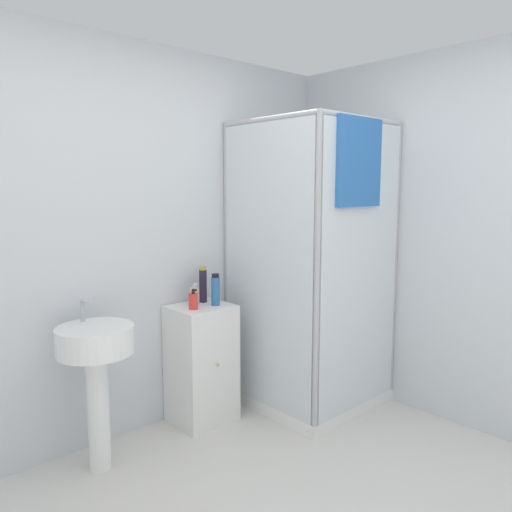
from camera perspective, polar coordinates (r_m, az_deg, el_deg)
The scene contains 8 objects.
wall_back at distance 3.26m, azimuth -14.65°, elevation 1.49°, with size 6.40×0.06×2.50m, color silver.
shower_enclosure at distance 3.67m, azimuth 6.44°, elevation -8.33°, with size 0.90×0.93×2.05m.
vanity_cabinet at distance 3.50m, azimuth -6.24°, elevation -12.11°, with size 0.40×0.37×0.81m.
sink at distance 2.97m, azimuth -17.82°, elevation -11.22°, with size 0.42×0.42×0.97m.
soap_dispenser at distance 3.29m, azimuth -7.18°, elevation -5.12°, with size 0.06×0.06×0.14m.
shampoo_bottle_tall_black at distance 3.47m, azimuth -6.07°, elevation -3.29°, with size 0.05×0.05×0.25m.
shampoo_bottle_blue at distance 3.37m, azimuth -4.65°, elevation -3.89°, with size 0.06×0.06×0.22m.
lotion_bottle_white at distance 3.40m, azimuth -7.05°, elevation -4.55°, with size 0.06×0.06×0.15m.
Camera 1 is at (-1.52, -1.16, 1.60)m, focal length 35.00 mm.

